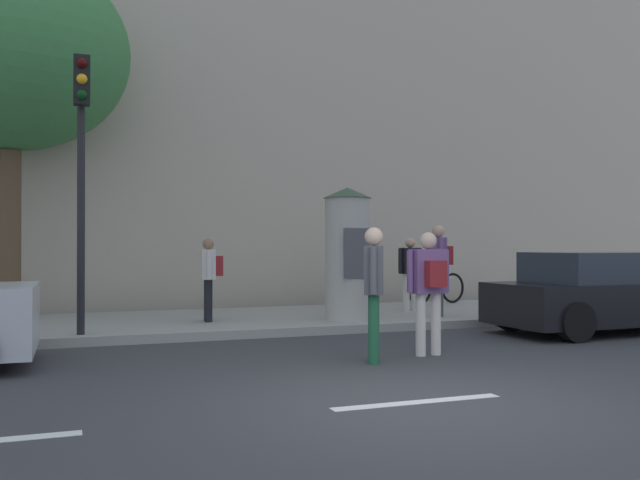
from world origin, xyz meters
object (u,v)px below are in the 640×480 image
at_px(poster_column, 347,252).
at_px(parked_car_blue, 610,293).
at_px(pedestrian_with_backpack, 374,282).
at_px(pedestrian_in_red_top, 439,261).
at_px(street_tree, 10,52).
at_px(pedestrian_in_light_jacket, 336,268).
at_px(pedestrian_tallest, 429,281).
at_px(pedestrian_in_dark_shirt, 410,269).
at_px(bicycle_leaning, 436,287).
at_px(pedestrian_near_pole, 209,272).
at_px(traffic_light, 81,148).

distance_m(poster_column, parked_car_blue, 4.70).
height_order(pedestrian_with_backpack, pedestrian_in_red_top, pedestrian_in_red_top).
bearing_deg(poster_column, parked_car_blue, -28.38).
xyz_separation_m(street_tree, pedestrian_in_light_jacket, (6.49, -0.31, -4.12)).
height_order(pedestrian_with_backpack, parked_car_blue, pedestrian_with_backpack).
relative_size(pedestrian_tallest, pedestrian_in_dark_shirt, 1.12).
xyz_separation_m(pedestrian_with_backpack, bicycle_leaning, (4.44, 6.01, -0.51)).
bearing_deg(parked_car_blue, pedestrian_with_backpack, -164.94).
bearing_deg(pedestrian_in_light_jacket, pedestrian_tallest, -98.57).
xyz_separation_m(poster_column, pedestrian_in_dark_shirt, (1.95, 1.20, -0.36)).
bearing_deg(pedestrian_in_dark_shirt, pedestrian_near_pole, -172.68).
distance_m(traffic_light, pedestrian_in_red_top, 6.86).
height_order(pedestrian_in_light_jacket, pedestrian_near_pole, pedestrian_in_light_jacket).
relative_size(poster_column, parked_car_blue, 0.55).
xyz_separation_m(pedestrian_tallest, pedestrian_near_pole, (-2.25, 4.01, 0.01)).
relative_size(pedestrian_in_red_top, parked_car_blue, 0.40).
relative_size(pedestrian_in_dark_shirt, parked_car_blue, 0.35).
height_order(pedestrian_in_light_jacket, bicycle_leaning, pedestrian_in_light_jacket).
distance_m(poster_column, pedestrian_near_pole, 2.55).
bearing_deg(pedestrian_in_light_jacket, traffic_light, -153.22).
xyz_separation_m(traffic_light, pedestrian_in_red_top, (6.59, 0.52, -1.81)).
xyz_separation_m(pedestrian_in_red_top, parked_car_blue, (2.18, -2.13, -0.54)).
bearing_deg(pedestrian_near_pole, pedestrian_tallest, -60.75).
xyz_separation_m(traffic_light, pedestrian_in_light_jacket, (5.31, 2.68, -1.98)).
height_order(poster_column, street_tree, street_tree).
height_order(traffic_light, pedestrian_in_light_jacket, traffic_light).
bearing_deg(street_tree, pedestrian_in_light_jacket, -2.72).
relative_size(pedestrian_in_light_jacket, pedestrian_near_pole, 1.03).
bearing_deg(traffic_light, pedestrian_in_dark_shirt, 15.21).
bearing_deg(pedestrian_near_pole, pedestrian_with_backpack, -73.24).
bearing_deg(bicycle_leaning, traffic_light, -159.44).
bearing_deg(pedestrian_near_pole, poster_column, -14.65).
relative_size(traffic_light, poster_column, 1.74).
height_order(traffic_light, pedestrian_in_dark_shirt, traffic_light).
bearing_deg(street_tree, poster_column, -22.14).
bearing_deg(pedestrian_in_dark_shirt, bicycle_leaning, 41.78).
height_order(street_tree, bicycle_leaning, street_tree).
height_order(pedestrian_with_backpack, pedestrian_in_light_jacket, pedestrian_with_backpack).
bearing_deg(pedestrian_in_light_jacket, pedestrian_with_backpack, -107.38).
height_order(street_tree, pedestrian_tallest, street_tree).
bearing_deg(pedestrian_in_red_top, pedestrian_tallest, -122.62).
distance_m(street_tree, pedestrian_tallest, 9.07).
bearing_deg(poster_column, pedestrian_in_red_top, -2.36).
bearing_deg(poster_column, pedestrian_with_backpack, -107.80).
distance_m(traffic_light, bicycle_leaning, 8.86).
bearing_deg(pedestrian_in_dark_shirt, pedestrian_tallest, -115.22).
relative_size(traffic_light, pedestrian_in_light_jacket, 2.75).
xyz_separation_m(pedestrian_tallest, bicycle_leaning, (3.48, 5.76, -0.50)).
relative_size(pedestrian_with_backpack, pedestrian_in_dark_shirt, 1.15).
bearing_deg(pedestrian_with_backpack, bicycle_leaning, 53.53).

